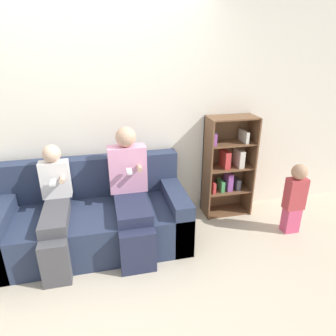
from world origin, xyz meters
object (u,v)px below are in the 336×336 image
adult_seated (131,191)px  couch (94,219)px  toddler_standing (295,197)px  bookshelf (227,165)px  child_seated (55,209)px

adult_seated → couch: bearing=164.6°
adult_seated → toddler_standing: adult_seated is taller
adult_seated → bookshelf: same height
bookshelf → child_seated: bearing=-166.7°
couch → child_seated: bearing=-156.7°
child_seated → toddler_standing: 2.51m
adult_seated → bookshelf: 1.29m
couch → adult_seated: adult_seated is taller
toddler_standing → bookshelf: bearing=133.0°
adult_seated → toddler_standing: (1.78, -0.17, -0.19)m
adult_seated → child_seated: bearing=-176.8°
child_seated → toddler_standing: bearing=-3.0°
couch → adult_seated: size_ratio=1.55×
couch → toddler_standing: bearing=-7.3°
adult_seated → child_seated: adult_seated is taller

